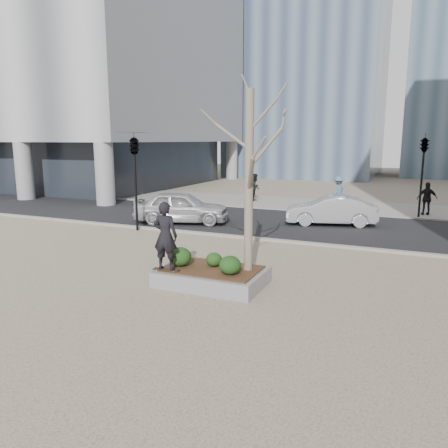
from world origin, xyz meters
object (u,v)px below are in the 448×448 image
at_px(skateboarder, 165,236).
at_px(skateboard, 166,270).
at_px(police_car, 182,207).
at_px(planter, 212,277).

bearing_deg(skateboarder, skateboard, 180.00).
relative_size(skateboard, police_car, 0.17).
bearing_deg(skateboard, planter, 28.32).
bearing_deg(police_car, skateboarder, -171.27).
relative_size(planter, police_car, 0.64).
bearing_deg(skateboarder, police_car, -70.61).
bearing_deg(police_car, skateboard, -171.27).
bearing_deg(skateboard, skateboarder, 0.00).
relative_size(skateboarder, police_car, 0.41).
relative_size(skateboard, skateboarder, 0.40).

